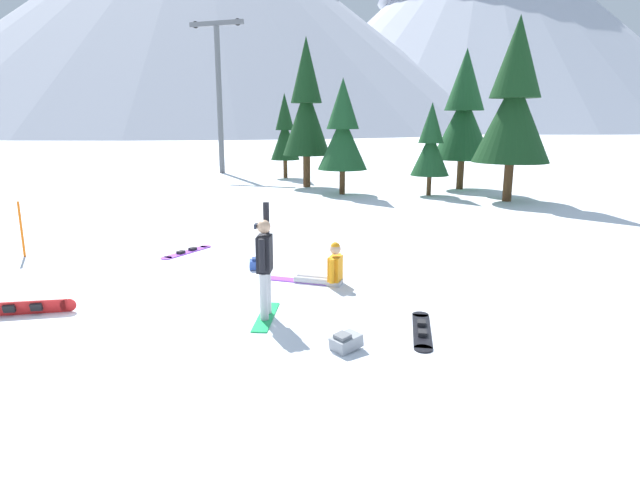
% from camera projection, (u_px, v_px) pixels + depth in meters
% --- Properties ---
extents(ground_plane, '(800.00, 800.00, 0.00)m').
position_uv_depth(ground_plane, '(140.00, 303.00, 10.28)').
color(ground_plane, white).
extents(snowboarder_foreground, '(0.65, 1.49, 2.06)m').
position_uv_depth(snowboarder_foreground, '(265.00, 265.00, 9.30)').
color(snowboarder_foreground, '#19B259').
rests_on(snowboarder_foreground, ground_plane).
extents(snowboarder_midground, '(1.81, 0.63, 0.95)m').
position_uv_depth(snowboarder_midground, '(327.00, 270.00, 11.39)').
color(snowboarder_midground, '#B7B7BC').
rests_on(snowboarder_midground, ground_plane).
extents(loose_snowboard_near_right, '(1.62, 1.00, 0.28)m').
position_uv_depth(loose_snowboard_near_right, '(24.00, 308.00, 9.59)').
color(loose_snowboard_near_right, red).
rests_on(loose_snowboard_near_right, ground_plane).
extents(loose_snowboard_far_spare, '(0.65, 1.78, 0.09)m').
position_uv_depth(loose_snowboard_far_spare, '(187.00, 252.00, 14.18)').
color(loose_snowboard_far_spare, '#993FD8').
rests_on(loose_snowboard_far_spare, ground_plane).
extents(loose_snowboard_near_left, '(0.60, 1.81, 0.09)m').
position_uv_depth(loose_snowboard_near_left, '(422.00, 330.00, 8.88)').
color(loose_snowboard_near_left, black).
rests_on(loose_snowboard_near_left, ground_plane).
extents(backpack_grey, '(0.51, 0.56, 0.29)m').
position_uv_depth(backpack_grey, '(346.00, 342.00, 8.14)').
color(backpack_grey, gray).
rests_on(backpack_grey, ground_plane).
extents(backpack_blue, '(0.55, 0.49, 0.28)m').
position_uv_depth(backpack_blue, '(259.00, 264.00, 12.58)').
color(backpack_blue, '#2D4C9E').
rests_on(backpack_blue, ground_plane).
extents(trail_marker_pole, '(0.06, 0.06, 1.46)m').
position_uv_depth(trail_marker_pole, '(21.00, 229.00, 13.61)').
color(trail_marker_pole, orange).
rests_on(trail_marker_pole, ground_plane).
extents(pine_tree_broad, '(1.81, 1.81, 4.32)m').
position_uv_depth(pine_tree_broad, '(431.00, 145.00, 24.54)').
color(pine_tree_broad, '#472D19').
rests_on(pine_tree_broad, ground_plane).
extents(pine_tree_leaning, '(2.37, 2.37, 5.43)m').
position_uv_depth(pine_tree_leaning, '(343.00, 132.00, 24.81)').
color(pine_tree_leaning, '#472D19').
rests_on(pine_tree_leaning, ground_plane).
extents(pine_tree_young, '(3.03, 3.03, 6.99)m').
position_uv_depth(pine_tree_young, '(464.00, 114.00, 26.52)').
color(pine_tree_young, '#472D19').
rests_on(pine_tree_young, ground_plane).
extents(pine_tree_slender, '(2.50, 2.50, 7.68)m').
position_uv_depth(pine_tree_slender, '(306.00, 107.00, 27.34)').
color(pine_tree_slender, '#472D19').
rests_on(pine_tree_slender, ground_plane).
extents(pine_tree_short, '(3.25, 3.25, 7.75)m').
position_uv_depth(pine_tree_short, '(514.00, 102.00, 22.30)').
color(pine_tree_short, '#472D19').
rests_on(pine_tree_short, ground_plane).
extents(pine_tree_twin, '(1.76, 1.76, 5.12)m').
position_uv_depth(pine_tree_twin, '(285.00, 132.00, 32.02)').
color(pine_tree_twin, '#472D19').
rests_on(pine_tree_twin, ground_plane).
extents(ski_lift_tower, '(3.83, 0.36, 9.78)m').
position_uv_depth(ski_lift_tower, '(219.00, 86.00, 34.53)').
color(ski_lift_tower, '#595B60').
rests_on(ski_lift_tower, ground_plane).
extents(peak_west_ridge, '(207.15, 207.15, 79.58)m').
position_uv_depth(peak_west_ridge, '(202.00, 9.00, 184.26)').
color(peak_west_ridge, '#9EA3B2').
rests_on(peak_west_ridge, ground_plane).
extents(peak_east_ridge, '(184.48, 184.48, 83.14)m').
position_uv_depth(peak_east_ridge, '(480.00, 19.00, 212.19)').
color(peak_east_ridge, '#B2B7C6').
rests_on(peak_east_ridge, ground_plane).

